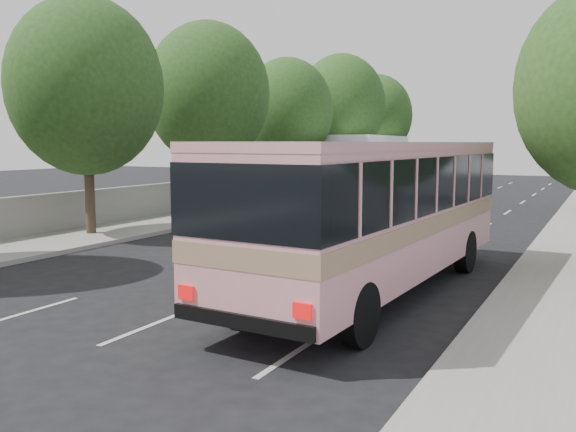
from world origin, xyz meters
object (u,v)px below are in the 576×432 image
Objects in this scene: pink_taxi at (336,230)px; white_pickup at (250,212)px; tour_coach_rear at (371,159)px; tour_coach_front at (355,168)px; pink_bus at (377,200)px.

pink_taxi is 0.89× the size of white_pickup.
pink_taxi reaches higher than white_pickup.
tour_coach_rear is at bearing 99.42° from white_pickup.
tour_coach_front is 7.78m from tour_coach_rear.
pink_bus is at bearing -76.64° from tour_coach_rear.
tour_coach_rear reaches higher than tour_coach_front.
tour_coach_front is at bearing 115.66° from pink_bus.
white_pickup is at bearing -91.45° from tour_coach_rear.
pink_bus is at bearing -63.37° from pink_taxi.
pink_bus is 0.82× the size of tour_coach_rear.
tour_coach_front is (-8.47, 19.95, -0.13)m from pink_bus.
pink_bus is 0.96× the size of tour_coach_front.
white_pickup is at bearing -84.95° from tour_coach_front.
pink_bus is 21.67m from tour_coach_front.
tour_coach_rear is (-1.80, 7.56, 0.34)m from tour_coach_front.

